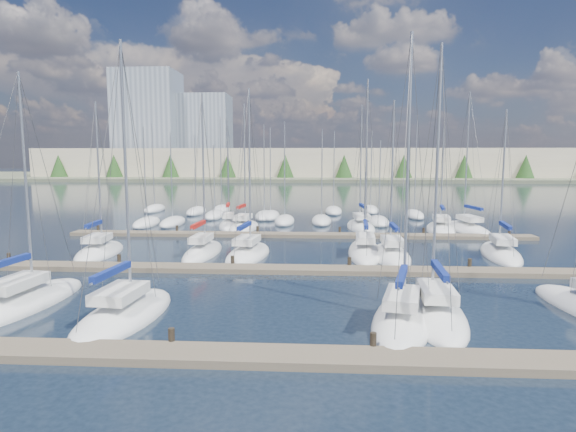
# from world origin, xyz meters

# --- Properties ---
(ground) EXTENTS (400.00, 400.00, 0.00)m
(ground) POSITION_xyz_m (0.00, 60.00, 0.00)
(ground) COLOR #192433
(ground) RESTS_ON ground
(dock_near) EXTENTS (44.00, 1.93, 1.10)m
(dock_near) POSITION_xyz_m (0.00, 2.01, 0.15)
(dock_near) COLOR #6B5E4C
(dock_near) RESTS_ON ground
(dock_mid) EXTENTS (44.00, 1.93, 1.10)m
(dock_mid) POSITION_xyz_m (0.00, 16.01, 0.15)
(dock_mid) COLOR #6B5E4C
(dock_mid) RESTS_ON ground
(dock_far) EXTENTS (44.00, 1.93, 1.10)m
(dock_far) POSITION_xyz_m (0.00, 30.01, 0.15)
(dock_far) COLOR #6B5E4C
(dock_far) RESTS_ON ground
(sailboat_l) EXTENTS (2.79, 8.27, 12.54)m
(sailboat_l) POSITION_xyz_m (7.44, 20.98, 0.18)
(sailboat_l) COLOR white
(sailboat_l) RESTS_ON ground
(sailboat_n) EXTENTS (2.81, 6.83, 12.29)m
(sailboat_n) POSITION_xyz_m (-7.75, 35.71, 0.20)
(sailboat_n) COLOR white
(sailboat_n) RESTS_ON ground
(sailboat_r) EXTENTS (4.01, 9.47, 14.85)m
(sailboat_r) POSITION_xyz_m (17.25, 34.74, 0.19)
(sailboat_r) COLOR white
(sailboat_r) RESTS_ON ground
(sailboat_p) EXTENTS (3.29, 8.25, 13.70)m
(sailboat_p) POSITION_xyz_m (6.44, 35.73, 0.18)
(sailboat_p) COLOR white
(sailboat_p) RESTS_ON ground
(sailboat_m) EXTENTS (3.92, 8.81, 11.90)m
(sailboat_m) POSITION_xyz_m (15.97, 22.10, 0.18)
(sailboat_m) COLOR white
(sailboat_m) RESTS_ON ground
(sailboat_e) EXTENTS (3.37, 8.78, 13.63)m
(sailboat_e) POSITION_xyz_m (7.45, 7.54, 0.18)
(sailboat_e) COLOR white
(sailboat_e) RESTS_ON ground
(sailboat_q) EXTENTS (4.19, 8.53, 11.89)m
(sailboat_q) POSITION_xyz_m (14.53, 34.58, 0.17)
(sailboat_q) COLOR white
(sailboat_q) RESTS_ON ground
(sailboat_d) EXTENTS (4.62, 8.89, 13.87)m
(sailboat_d) POSITION_xyz_m (5.72, 6.36, 0.18)
(sailboat_d) COLOR white
(sailboat_d) RESTS_ON ground
(sailboat_c) EXTENTS (3.80, 8.48, 13.70)m
(sailboat_c) POSITION_xyz_m (-7.31, 6.32, 0.18)
(sailboat_c) COLOR white
(sailboat_c) RESTS_ON ground
(sailboat_o) EXTENTS (3.40, 7.52, 13.74)m
(sailboat_o) POSITION_xyz_m (-5.87, 34.33, 0.19)
(sailboat_o) COLOR white
(sailboat_o) RESTS_ON ground
(sailboat_b) EXTENTS (3.75, 9.44, 12.61)m
(sailboat_b) POSITION_xyz_m (-13.24, 7.81, 0.17)
(sailboat_b) COLOR white
(sailboat_b) RESTS_ON ground
(sailboat_k) EXTENTS (3.25, 9.66, 14.29)m
(sailboat_k) POSITION_xyz_m (5.57, 22.31, 0.19)
(sailboat_k) COLOR white
(sailboat_k) RESTS_ON ground
(sailboat_j) EXTENTS (3.70, 8.26, 13.46)m
(sailboat_j) POSITION_xyz_m (-3.46, 20.70, 0.18)
(sailboat_j) COLOR white
(sailboat_j) RESTS_ON ground
(sailboat_i) EXTENTS (2.64, 8.10, 13.18)m
(sailboat_i) POSITION_xyz_m (-7.12, 21.20, 0.19)
(sailboat_i) COLOR white
(sailboat_i) RESTS_ON ground
(sailboat_h) EXTENTS (3.41, 7.59, 12.55)m
(sailboat_h) POSITION_xyz_m (-15.24, 20.87, 0.18)
(sailboat_h) COLOR white
(sailboat_h) RESTS_ON ground
(distant_boats) EXTENTS (36.93, 20.75, 13.30)m
(distant_boats) POSITION_xyz_m (-4.34, 43.76, 0.29)
(distant_boats) COLOR #9EA0A5
(distant_boats) RESTS_ON ground
(shoreline) EXTENTS (400.00, 60.00, 38.00)m
(shoreline) POSITION_xyz_m (-13.29, 149.77, 7.44)
(shoreline) COLOR #666B51
(shoreline) RESTS_ON ground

